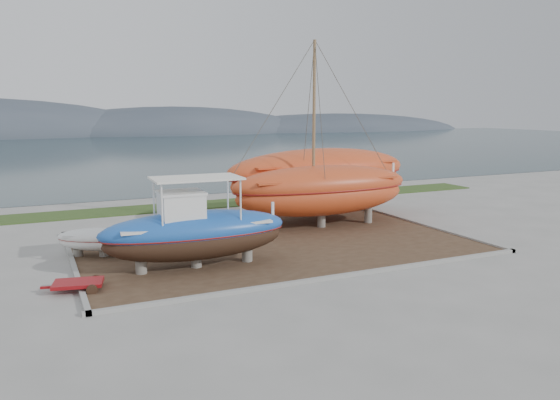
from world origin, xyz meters
name	(u,v)px	position (x,y,z in m)	size (l,w,h in m)	color
ground	(313,264)	(0.00, 0.00, 0.00)	(140.00, 140.00, 0.00)	gray
dirt_patch	(274,243)	(0.00, 4.00, 0.03)	(18.00, 12.00, 0.06)	#422D1E
curb_frame	(273,242)	(0.00, 4.00, 0.07)	(18.60, 12.60, 0.15)	gray
grass_strip	(204,205)	(0.00, 15.50, 0.04)	(44.00, 3.00, 0.08)	#284219
sea	(101,150)	(0.00, 70.00, 0.00)	(260.00, 100.00, 0.04)	#1A2F34
mountain_ridge	(73,135)	(0.00, 125.00, 0.00)	(200.00, 36.00, 20.00)	#333D49
blue_caique	(195,223)	(-4.57, 1.47, 1.89)	(7.61, 2.38, 3.67)	#1D55B4
white_dinghy	(104,242)	(-7.74, 4.82, 0.66)	(3.99, 1.49, 1.20)	white
orange_sailboat	(323,136)	(3.77, 6.03, 4.98)	(10.25, 3.02, 9.85)	#C1431D
orange_bare_hull	(320,184)	(5.11, 8.68, 2.03)	(12.04, 3.61, 3.95)	#C1431D
red_trailer	(78,286)	(-9.18, 0.52, 0.18)	(2.53, 1.27, 0.36)	maroon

